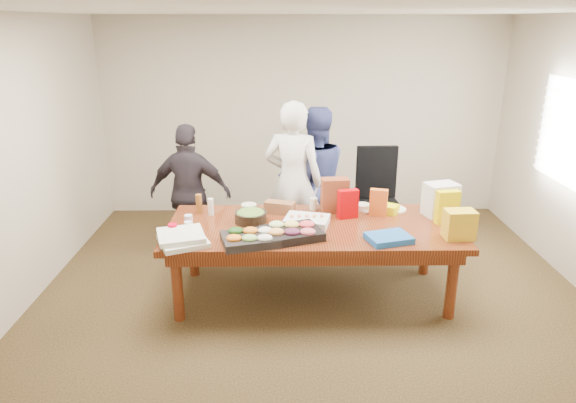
{
  "coord_description": "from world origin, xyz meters",
  "views": [
    {
      "loc": [
        -0.31,
        -4.65,
        2.61
      ],
      "look_at": [
        -0.24,
        0.1,
        0.96
      ],
      "focal_mm": 32.4,
      "sensor_mm": 36.0,
      "label": 1
    }
  ],
  "objects_px": {
    "office_chair": "(378,203)",
    "salad_bowl": "(251,217)",
    "person_right": "(314,181)",
    "person_center": "(293,182)",
    "conference_table": "(312,260)",
    "sheet_cake": "(307,221)"
  },
  "relations": [
    {
      "from": "conference_table",
      "to": "office_chair",
      "type": "relative_size",
      "value": 2.41
    },
    {
      "from": "person_right",
      "to": "sheet_cake",
      "type": "bearing_deg",
      "value": 69.2
    },
    {
      "from": "person_right",
      "to": "conference_table",
      "type": "bearing_deg",
      "value": 72.25
    },
    {
      "from": "sheet_cake",
      "to": "conference_table",
      "type": "bearing_deg",
      "value": -11.9
    },
    {
      "from": "salad_bowl",
      "to": "sheet_cake",
      "type": "bearing_deg",
      "value": -7.46
    },
    {
      "from": "conference_table",
      "to": "person_center",
      "type": "height_order",
      "value": "person_center"
    },
    {
      "from": "office_chair",
      "to": "salad_bowl",
      "type": "relative_size",
      "value": 3.7
    },
    {
      "from": "office_chair",
      "to": "person_center",
      "type": "distance_m",
      "value": 1.09
    },
    {
      "from": "sheet_cake",
      "to": "salad_bowl",
      "type": "height_order",
      "value": "salad_bowl"
    },
    {
      "from": "conference_table",
      "to": "person_right",
      "type": "distance_m",
      "value": 1.23
    },
    {
      "from": "conference_table",
      "to": "person_right",
      "type": "height_order",
      "value": "person_right"
    },
    {
      "from": "office_chair",
      "to": "person_right",
      "type": "height_order",
      "value": "person_right"
    },
    {
      "from": "person_center",
      "to": "sheet_cake",
      "type": "height_order",
      "value": "person_center"
    },
    {
      "from": "sheet_cake",
      "to": "person_center",
      "type": "bearing_deg",
      "value": 111.65
    },
    {
      "from": "conference_table",
      "to": "person_center",
      "type": "bearing_deg",
      "value": 100.68
    },
    {
      "from": "conference_table",
      "to": "salad_bowl",
      "type": "height_order",
      "value": "salad_bowl"
    },
    {
      "from": "person_right",
      "to": "office_chair",
      "type": "bearing_deg",
      "value": 164.85
    },
    {
      "from": "conference_table",
      "to": "office_chair",
      "type": "xyz_separation_m",
      "value": [
        0.84,
        1.12,
        0.21
      ]
    },
    {
      "from": "conference_table",
      "to": "salad_bowl",
      "type": "distance_m",
      "value": 0.75
    },
    {
      "from": "conference_table",
      "to": "person_center",
      "type": "distance_m",
      "value": 1.06
    },
    {
      "from": "person_center",
      "to": "person_right",
      "type": "height_order",
      "value": "person_center"
    },
    {
      "from": "conference_table",
      "to": "sheet_cake",
      "type": "relative_size",
      "value": 6.78
    }
  ]
}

